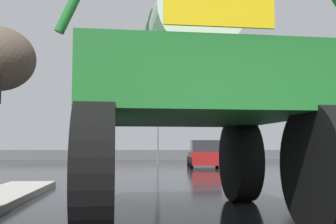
{
  "coord_description": "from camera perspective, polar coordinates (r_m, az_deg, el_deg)",
  "views": [
    {
      "loc": [
        -1.58,
        -2.42,
        1.11
      ],
      "look_at": [
        -0.73,
        6.48,
        1.87
      ],
      "focal_mm": 44.72,
      "sensor_mm": 36.0,
      "label": 1
    }
  ],
  "objects": [
    {
      "name": "oversize_sprayer",
      "position": [
        6.96,
        2.7,
        1.54
      ],
      "size": [
        4.0,
        5.35,
        4.08
      ],
      "rotation": [
        0.0,
        0.0,
        1.61
      ],
      "color": "black",
      "rests_on": "ground"
    },
    {
      "name": "bare_tree_right",
      "position": [
        26.88,
        18.83,
        2.38
      ],
      "size": [
        3.86,
        3.86,
        6.05
      ],
      "color": "#473828",
      "rests_on": "ground"
    },
    {
      "name": "sedan_ahead",
      "position": [
        23.98,
        5.06,
        -5.81
      ],
      "size": [
        2.17,
        4.24,
        1.52
      ],
      "rotation": [
        0.0,
        0.0,
        1.48
      ],
      "color": "maroon",
      "rests_on": "ground"
    },
    {
      "name": "roadside_barrier",
      "position": [
        39.19,
        -3.12,
        -5.83
      ],
      "size": [
        28.6,
        0.24,
        0.9
      ],
      "primitive_type": "cube",
      "color": "#59595B",
      "rests_on": "ground"
    },
    {
      "name": "traffic_signal_near_right",
      "position": [
        13.3,
        19.22,
        3.71
      ],
      "size": [
        0.24,
        0.54,
        4.16
      ],
      "color": "slate",
      "rests_on": "ground"
    },
    {
      "name": "ground_plane",
      "position": [
        20.51,
        -1.01,
        -7.98
      ],
      "size": [
        120.0,
        120.0,
        0.0
      ],
      "primitive_type": "plane",
      "color": "black"
    },
    {
      "name": "traffic_signal_far_left",
      "position": [
        27.18,
        -1.42,
        -1.14
      ],
      "size": [
        0.24,
        0.55,
        3.95
      ],
      "color": "slate",
      "rests_on": "ground"
    }
  ]
}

